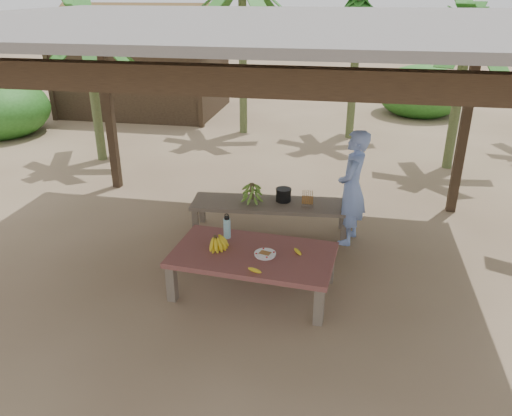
% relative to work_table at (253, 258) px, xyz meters
% --- Properties ---
extents(ground, '(80.00, 80.00, 0.00)m').
position_rel_work_table_xyz_m(ground, '(-0.18, 0.50, -0.43)').
color(ground, brown).
rests_on(ground, ground).
extents(pavilion, '(6.60, 5.60, 2.95)m').
position_rel_work_table_xyz_m(pavilion, '(-0.19, 0.49, 2.34)').
color(pavilion, black).
rests_on(pavilion, ground).
extents(work_table, '(1.87, 1.14, 0.50)m').
position_rel_work_table_xyz_m(work_table, '(0.00, 0.00, 0.00)').
color(work_table, brown).
rests_on(work_table, ground).
extents(bench, '(2.24, 0.77, 0.45)m').
position_rel_work_table_xyz_m(bench, '(-0.05, 1.54, -0.04)').
color(bench, brown).
rests_on(bench, ground).
extents(ripe_banana_bunch, '(0.35, 0.33, 0.17)m').
position_rel_work_table_xyz_m(ripe_banana_bunch, '(-0.44, 0.03, 0.15)').
color(ripe_banana_bunch, yellow).
rests_on(ripe_banana_bunch, work_table).
extents(plate, '(0.24, 0.24, 0.04)m').
position_rel_work_table_xyz_m(plate, '(0.14, -0.04, 0.08)').
color(plate, white).
rests_on(plate, work_table).
extents(loose_banana_front, '(0.16, 0.09, 0.04)m').
position_rel_work_table_xyz_m(loose_banana_front, '(0.10, -0.41, 0.09)').
color(loose_banana_front, yellow).
rests_on(loose_banana_front, work_table).
extents(loose_banana_side, '(0.12, 0.14, 0.04)m').
position_rel_work_table_xyz_m(loose_banana_side, '(0.49, 0.08, 0.09)').
color(loose_banana_side, yellow).
rests_on(loose_banana_side, work_table).
extents(water_flask, '(0.08, 0.08, 0.31)m').
position_rel_work_table_xyz_m(water_flask, '(-0.37, 0.30, 0.20)').
color(water_flask, '#42B2CE').
rests_on(water_flask, work_table).
extents(green_banana_stalk, '(0.28, 0.28, 0.30)m').
position_rel_work_table_xyz_m(green_banana_stalk, '(-0.31, 1.52, 0.16)').
color(green_banana_stalk, '#598C2D').
rests_on(green_banana_stalk, bench).
extents(cooking_pot, '(0.21, 0.21, 0.18)m').
position_rel_work_table_xyz_m(cooking_pot, '(0.12, 1.64, 0.10)').
color(cooking_pot, black).
rests_on(cooking_pot, bench).
extents(skewer_rack, '(0.19, 0.09, 0.24)m').
position_rel_work_table_xyz_m(skewer_rack, '(0.47, 1.53, 0.14)').
color(skewer_rack, '#A57F47').
rests_on(skewer_rack, bench).
extents(woman, '(0.48, 0.64, 1.57)m').
position_rel_work_table_xyz_m(woman, '(1.05, 1.46, 0.35)').
color(woman, '#7996E6').
rests_on(woman, ground).
extents(hut, '(4.40, 3.43, 2.85)m').
position_rel_work_table_xyz_m(hut, '(-4.68, 8.50, 0.67)').
color(hut, black).
rests_on(hut, ground).
extents(banana_plant_ne, '(1.80, 1.80, 2.94)m').
position_rel_work_table_xyz_m(banana_plant_ne, '(2.89, 4.94, 2.02)').
color(banana_plant_ne, '#596638').
rests_on(banana_plant_ne, ground).
extents(banana_plant_n, '(1.80, 1.80, 3.21)m').
position_rel_work_table_xyz_m(banana_plant_n, '(0.98, 6.74, 2.29)').
color(banana_plant_n, '#596638').
rests_on(banana_plant_n, ground).
extents(banana_plant_w, '(1.80, 1.80, 2.79)m').
position_rel_work_table_xyz_m(banana_plant_w, '(-3.95, 4.16, 1.88)').
color(banana_plant_w, '#596638').
rests_on(banana_plant_w, ground).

